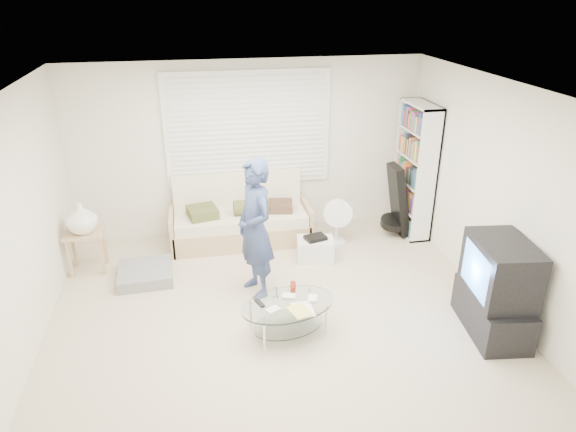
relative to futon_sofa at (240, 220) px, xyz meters
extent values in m
plane|color=#B8A98F|center=(0.20, -1.87, -0.32)|extent=(5.00, 5.00, 0.00)
cube|color=silver|center=(0.20, 0.38, 0.93)|extent=(5.00, 0.02, 2.50)
cube|color=silver|center=(0.20, -4.12, 0.93)|extent=(5.00, 0.02, 2.50)
cube|color=silver|center=(-2.30, -1.87, 0.93)|extent=(0.02, 4.50, 2.50)
cube|color=silver|center=(2.70, -1.87, 0.93)|extent=(0.02, 4.50, 2.50)
cube|color=white|center=(0.20, -1.87, 2.18)|extent=(5.00, 4.50, 0.02)
cube|color=white|center=(0.20, 0.35, 1.23)|extent=(2.32, 0.06, 1.62)
cube|color=black|center=(0.20, 0.33, 1.23)|extent=(2.20, 0.01, 1.50)
cube|color=silver|center=(0.20, 0.31, 1.23)|extent=(2.16, 0.04, 1.50)
cube|color=silver|center=(0.20, 0.33, 1.23)|extent=(2.32, 0.08, 1.62)
cube|color=tan|center=(0.00, -0.04, -0.16)|extent=(1.91, 0.76, 0.31)
cube|color=beige|center=(0.00, -0.06, 0.07)|extent=(1.83, 0.71, 0.15)
cube|color=beige|center=(0.00, 0.27, 0.35)|extent=(1.83, 0.21, 0.59)
cube|color=tan|center=(-0.96, -0.04, -0.05)|extent=(0.06, 0.76, 0.54)
cube|color=tan|center=(0.95, -0.04, -0.05)|extent=(0.06, 0.76, 0.54)
cube|color=#394821|center=(-0.53, -0.09, 0.21)|extent=(0.45, 0.45, 0.13)
cylinder|color=#394821|center=(0.14, -0.12, 0.25)|extent=(0.48, 0.21, 0.21)
cube|color=#452F22|center=(0.57, -0.06, 0.20)|extent=(0.40, 0.40, 0.11)
cube|color=slate|center=(-1.30, -0.84, -0.24)|extent=(0.69, 0.69, 0.15)
cube|color=tan|center=(-2.02, -0.48, 0.22)|extent=(0.48, 0.39, 0.04)
cube|color=tan|center=(-2.22, -0.62, -0.06)|extent=(0.04, 0.04, 0.52)
cube|color=tan|center=(-1.83, -0.62, -0.06)|extent=(0.04, 0.04, 0.52)
cube|color=tan|center=(-2.22, -0.33, -0.06)|extent=(0.04, 0.04, 0.52)
cube|color=tan|center=(-1.83, -0.33, -0.06)|extent=(0.04, 0.04, 0.52)
imported|color=white|center=(-2.02, -0.48, 0.44)|extent=(0.39, 0.39, 0.41)
cube|color=white|center=(2.53, -0.17, 0.65)|extent=(0.30, 0.81, 1.92)
cube|color=black|center=(2.27, -0.26, 0.24)|extent=(0.31, 0.38, 1.06)
cylinder|color=black|center=(2.23, -0.26, -0.11)|extent=(0.38, 0.40, 0.17)
cylinder|color=white|center=(1.33, -0.35, -0.30)|extent=(0.28, 0.28, 0.03)
cylinder|color=white|center=(1.33, -0.35, -0.12)|extent=(0.04, 0.04, 0.35)
cylinder|color=white|center=(1.33, -0.35, 0.16)|extent=(0.42, 0.21, 0.41)
cylinder|color=white|center=(1.33, -0.35, 0.16)|extent=(0.12, 0.08, 0.11)
cube|color=white|center=(0.92, -0.74, -0.17)|extent=(0.54, 0.42, 0.29)
cube|color=black|center=(0.92, -0.74, 0.00)|extent=(0.31, 0.26, 0.05)
cube|color=black|center=(2.40, -2.63, -0.10)|extent=(0.64, 1.03, 0.43)
cube|color=black|center=(2.40, -2.63, 0.43)|extent=(0.64, 0.87, 0.62)
cube|color=#5CA8FF|center=(2.14, -2.60, 0.43)|extent=(0.10, 0.62, 0.47)
ellipsoid|color=silver|center=(0.25, -2.28, 0.05)|extent=(1.13, 0.85, 0.02)
ellipsoid|color=silver|center=(0.25, -2.28, -0.21)|extent=(0.86, 0.65, 0.01)
cylinder|color=silver|center=(-0.04, -2.55, -0.14)|extent=(0.03, 0.03, 0.35)
cylinder|color=silver|center=(0.64, -2.40, -0.14)|extent=(0.03, 0.03, 0.35)
cylinder|color=silver|center=(-0.13, -2.16, -0.14)|extent=(0.03, 0.03, 0.35)
cylinder|color=silver|center=(0.55, -2.01, -0.14)|extent=(0.03, 0.03, 0.35)
cube|color=white|center=(0.07, -2.40, 0.08)|extent=(0.16, 0.15, 0.04)
cube|color=white|center=(0.28, -2.18, 0.08)|extent=(0.16, 0.13, 0.04)
cube|color=white|center=(0.51, -2.27, 0.08)|extent=(0.13, 0.16, 0.04)
cylinder|color=silver|center=(0.14, -2.14, 0.12)|extent=(0.06, 0.06, 0.11)
cylinder|color=#B63122|center=(0.35, -2.07, 0.12)|extent=(0.06, 0.06, 0.12)
cube|color=black|center=(-0.04, -2.23, 0.07)|extent=(0.10, 0.16, 0.02)
cube|color=white|center=(0.38, -2.42, 0.06)|extent=(0.21, 0.28, 0.01)
cube|color=#D0C65A|center=(0.34, -2.45, 0.07)|extent=(0.25, 0.29, 0.01)
imported|color=navy|center=(0.04, -1.40, 0.52)|extent=(0.57, 0.71, 1.68)
camera|label=1|loc=(-0.61, -6.67, 3.09)|focal=32.00mm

